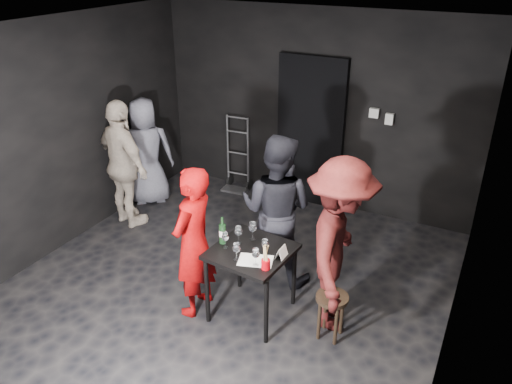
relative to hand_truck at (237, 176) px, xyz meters
The scene contains 26 objects.
floor 2.57m from the hand_truck, 64.52° to the right, with size 4.50×5.00×0.02m, color black.
ceiling 3.57m from the hand_truck, 64.52° to the right, with size 4.50×5.00×0.02m, color silver.
wall_back 1.60m from the hand_truck, ahead, with size 4.50×0.04×2.70m, color black.
wall_left 2.82m from the hand_truck, 116.41° to the right, with size 0.04×5.00×2.70m, color black.
wall_right 4.23m from the hand_truck, 34.59° to the right, with size 0.04×5.00×2.70m, color black.
doorway 1.39m from the hand_truck, ahead, with size 0.95×0.10×2.10m, color black.
wallbox_upper 2.32m from the hand_truck, ahead, with size 0.12×0.06×0.12m, color #B7B7B2.
wallbox_lower 2.46m from the hand_truck, ahead, with size 0.10×0.06×0.14m, color #B7B7B2.
hand_truck is the anchor object (origin of this frame).
tasting_table 2.92m from the hand_truck, 57.79° to the right, with size 0.72×0.72×0.75m.
stool 3.38m from the hand_truck, 45.54° to the right, with size 0.31×0.31×0.47m.
server_red 2.89m from the hand_truck, 69.10° to the right, with size 0.60×0.39×1.65m, color #A30506.
woman_black 2.41m from the hand_truck, 49.87° to the right, with size 0.92×0.50×1.88m, color black.
man_maroon 3.29m from the hand_truck, 43.35° to the right, with size 1.31×0.61×2.02m, color #4D1514.
bystander_cream 1.91m from the hand_truck, 115.94° to the right, with size 1.12×0.54×1.91m, color beige.
bystander_grey 1.43m from the hand_truck, 134.93° to the right, with size 0.77×0.42×1.57m, color gray.
tasting_mat 3.12m from the hand_truck, 57.34° to the right, with size 0.32×0.21×0.00m, color white.
wine_glass_a 2.91m from the hand_truck, 62.77° to the right, with size 0.07×0.07×0.18m, color white, non-canonical shape.
wine_glass_b 2.84m from the hand_truck, 60.20° to the right, with size 0.08×0.08×0.21m, color white, non-canonical shape.
wine_glass_c 2.79m from the hand_truck, 57.20° to the right, with size 0.08×0.08×0.22m, color white, non-canonical shape.
wine_glass_d 3.11m from the hand_truck, 60.58° to the right, with size 0.07×0.07×0.19m, color white, non-canonical shape.
wine_glass_e 3.22m from the hand_truck, 57.43° to the right, with size 0.07×0.07×0.20m, color white, non-canonical shape.
wine_glass_f 3.05m from the hand_truck, 55.48° to the right, with size 0.07×0.07×0.18m, color white, non-canonical shape.
wine_bottle 2.83m from the hand_truck, 63.42° to the right, with size 0.07×0.07×0.28m.
breadstick_cup 3.28m from the hand_truck, 55.92° to the right, with size 0.08×0.08×0.26m.
reserved_card 3.09m from the hand_truck, 52.92° to the right, with size 0.09×0.14×0.11m, color white, non-canonical shape.
Camera 1 is at (2.33, -3.69, 3.37)m, focal length 35.00 mm.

